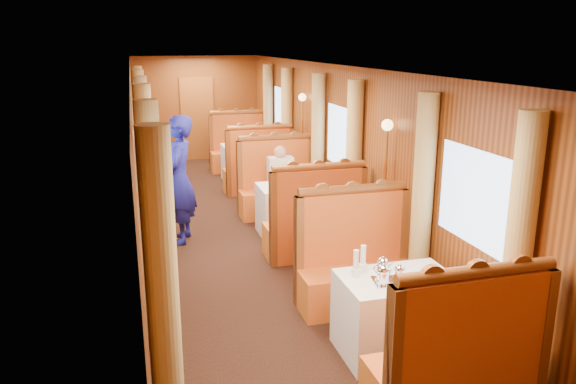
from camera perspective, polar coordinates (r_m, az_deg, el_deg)
name	(u,v)px	position (r m, az deg, el deg)	size (l,w,h in m)	color
floor	(246,237)	(8.44, -4.33, -4.61)	(3.00, 12.00, 0.01)	black
ceiling	(242,67)	(7.96, -4.70, 12.59)	(3.00, 12.00, 0.01)	silver
wall_far	(197,108)	(13.98, -9.23, 8.38)	(3.00, 2.50, 0.01)	brown
wall_left	(136,161)	(7.97, -15.16, 3.05)	(12.00, 2.50, 0.01)	brown
wall_right	(342,150)	(8.51, 5.48, 4.25)	(12.00, 2.50, 0.01)	brown
doorway_far	(198,119)	(13.98, -9.17, 7.35)	(0.80, 0.04, 2.00)	brown
table_near	(396,315)	(5.44, 10.95, -12.15)	(1.05, 0.72, 0.75)	white
banquette_near_fwd	(456,370)	(4.66, 16.67, -16.90)	(1.30, 0.55, 1.34)	#B43114
banquette_near_aft	(356,269)	(6.26, 6.88, -7.75)	(1.30, 0.55, 1.34)	#B43114
table_mid	(294,210)	(8.49, 0.59, -1.79)	(1.05, 0.72, 0.75)	white
banquette_mid_fwd	(314,227)	(7.55, 2.70, -3.60)	(1.30, 0.55, 1.34)	#B43114
banquette_mid_aft	(277,190)	(9.42, -1.09, 0.22)	(1.30, 0.55, 1.34)	#B43114
table_far	(248,163)	(11.79, -4.07, 2.99)	(1.05, 0.72, 0.75)	white
banquette_far_fwd	(259,171)	(10.81, -3.01, 2.16)	(1.30, 0.55, 1.34)	#B43114
banquette_far_aft	(239,151)	(12.76, -4.97, 4.12)	(1.30, 0.55, 1.34)	#B43114
tea_tray	(392,282)	(5.17, 10.54, -8.95)	(0.34, 0.26, 0.01)	silver
teapot_left	(383,277)	(5.07, 9.60, -8.56)	(0.19, 0.14, 0.15)	silver
teapot_right	(399,275)	(5.18, 11.21, -8.29)	(0.15, 0.11, 0.12)	silver
teapot_back	(382,269)	(5.25, 9.56, -7.75)	(0.18, 0.13, 0.15)	silver
fruit_plate	(434,276)	(5.34, 14.58, -8.27)	(0.22, 0.22, 0.05)	white
cup_inboard	(356,267)	(5.19, 6.89, -7.52)	(0.08, 0.08, 0.26)	white
cup_outboard	(363,262)	(5.31, 7.62, -7.02)	(0.08, 0.08, 0.26)	white
rose_vase_mid	(295,174)	(8.35, 0.70, 1.85)	(0.06, 0.06, 0.36)	silver
rose_vase_far	(248,136)	(11.72, -4.12, 5.66)	(0.06, 0.06, 0.36)	silver
window_left_near	(142,226)	(4.53, -14.66, -3.31)	(1.20, 0.90, 0.01)	#8BADD9
curtain_left_near_a	(163,299)	(3.91, -12.60, -10.56)	(0.22, 0.22, 2.35)	tan
curtain_left_near_b	(153,227)	(5.36, -13.51, -3.47)	(0.22, 0.22, 2.35)	tan
window_right_near	(476,198)	(5.41, 18.53, -0.61)	(1.20, 0.90, 0.01)	#8BADD9
curtain_right_near_a	(518,258)	(4.84, 22.29, -6.25)	(0.22, 0.22, 2.35)	tan
curtain_right_near_b	(422,205)	(6.07, 13.46, -1.26)	(0.22, 0.22, 2.35)	tan
window_left_mid	(136,147)	(7.93, -15.16, 4.47)	(1.20, 0.90, 0.01)	#8BADD9
curtain_left_mid_a	(147,179)	(7.23, -14.11, 1.30)	(0.22, 0.22, 2.35)	tan
curtain_left_mid_b	(144,155)	(8.75, -14.40, 3.65)	(0.22, 0.22, 2.35)	tan
window_right_mid	(341,137)	(8.47, 5.42, 5.58)	(1.20, 0.90, 0.01)	#8BADD9
curtain_right_mid_a	(353,166)	(7.77, 6.67, 2.61)	(0.22, 0.22, 2.35)	tan
curtain_right_mid_b	(318,146)	(9.21, 3.06, 4.65)	(0.22, 0.22, 2.35)	tan
window_left_far	(134,115)	(11.40, -15.35, 7.56)	(1.20, 0.90, 0.01)	#8BADD9
curtain_left_far_a	(142,135)	(10.66, -14.65, 5.62)	(0.22, 0.22, 2.35)	tan
curtain_left_far_b	(140,123)	(12.21, -14.80, 6.76)	(0.22, 0.22, 2.35)	tan
window_right_far	(282,110)	(11.78, -0.62, 8.32)	(1.20, 0.90, 0.01)	#8BADD9
curtain_right_far_a	(287,129)	(11.04, -0.12, 6.42)	(0.22, 0.22, 2.35)	tan
curtain_right_far_b	(268,119)	(12.54, -2.00, 7.46)	(0.22, 0.22, 2.35)	tan
sconce_left_fore	(147,181)	(6.24, -14.15, 1.11)	(0.14, 0.14, 1.95)	#BF8C3F
sconce_right_fore	(385,166)	(6.87, 9.87, 2.62)	(0.14, 0.14, 1.95)	#BF8C3F
sconce_left_aft	(141,132)	(9.67, -14.74, 5.94)	(0.14, 0.14, 1.95)	#BF8C3F
sconce_right_aft	(302,125)	(10.09, 1.45, 6.80)	(0.14, 0.14, 1.95)	#BF8C3F
steward	(179,180)	(8.15, -10.98, 1.20)	(0.67, 0.44, 1.85)	navy
passenger	(281,175)	(9.12, -0.74, 1.79)	(0.40, 0.44, 0.76)	beige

